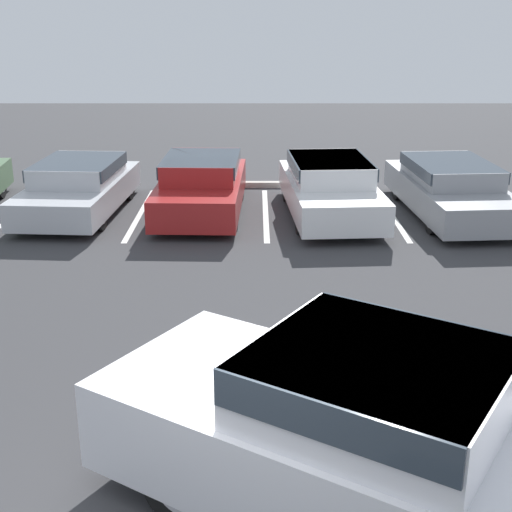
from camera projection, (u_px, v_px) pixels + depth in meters
The scene contains 10 objects.
stall_stripe_b at pixel (13, 214), 16.18m from camera, with size 0.12×4.32×0.01m, color white.
stall_stripe_c at pixel (138, 214), 16.19m from camera, with size 0.12×4.32×0.01m, color white.
stall_stripe_d at pixel (264, 214), 16.20m from camera, with size 0.12×4.32×0.01m, color white.
stall_stripe_e at pixel (389, 213), 16.20m from camera, with size 0.12×4.32×0.01m, color white.
pickup_truck at pixel (406, 455), 6.02m from camera, with size 5.93×4.80×1.74m.
parked_sedan_b at pixel (77, 185), 16.06m from camera, with size 2.12×4.49×1.19m.
parked_sedan_c at pixel (199, 184), 16.04m from camera, with size 1.93×4.40×1.27m.
parked_sedan_d at pixel (328, 186), 15.84m from camera, with size 2.11×4.62×1.28m.
parked_sedan_e at pixel (448, 187), 15.95m from camera, with size 2.16×4.89×1.20m.
wheel_stop_curb at pixel (260, 184), 18.55m from camera, with size 1.61×0.20×0.14m, color #B7B2A8.
Camera 1 is at (0.08, -5.14, 4.46)m, focal length 50.00 mm.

